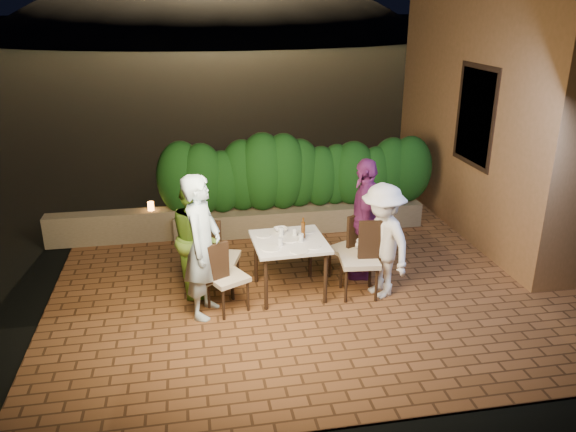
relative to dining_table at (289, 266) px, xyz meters
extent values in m
plane|color=black|center=(0.37, -0.12, -0.40)|extent=(400.00, 400.00, 0.00)
cube|color=brown|center=(0.37, 0.38, -0.45)|extent=(7.00, 6.00, 0.15)
cube|color=#9B693D|center=(3.97, 1.88, 2.12)|extent=(1.60, 5.00, 5.00)
cube|color=black|center=(3.19, 1.38, 1.62)|extent=(0.08, 1.00, 1.40)
cube|color=black|center=(3.18, 1.38, 1.62)|extent=(0.06, 1.15, 1.55)
cube|color=#6F6247|center=(0.57, 2.18, -0.17)|extent=(4.20, 0.55, 0.40)
cube|color=#6F6247|center=(-2.43, 2.18, -0.12)|extent=(2.20, 0.30, 0.50)
ellipsoid|color=black|center=(2.37, 59.88, -4.38)|extent=(52.00, 40.00, 22.00)
cylinder|color=white|center=(-0.29, -0.21, 0.38)|extent=(0.24, 0.24, 0.01)
cylinder|color=white|center=(-0.31, 0.22, 0.38)|extent=(0.20, 0.20, 0.01)
cylinder|color=white|center=(0.25, -0.25, 0.38)|extent=(0.22, 0.22, 0.01)
cylinder|color=white|center=(0.28, 0.27, 0.38)|extent=(0.21, 0.21, 0.01)
cylinder|color=white|center=(0.01, 0.02, 0.38)|extent=(0.24, 0.24, 0.01)
cylinder|color=white|center=(0.06, -0.35, 0.38)|extent=(0.23, 0.23, 0.01)
cylinder|color=silver|center=(-0.15, -0.16, 0.43)|extent=(0.06, 0.06, 0.11)
cylinder|color=silver|center=(-0.08, 0.18, 0.43)|extent=(0.07, 0.07, 0.12)
cylinder|color=silver|center=(0.14, -0.07, 0.43)|extent=(0.06, 0.06, 0.11)
cylinder|color=silver|center=(0.10, 0.13, 0.43)|extent=(0.06, 0.06, 0.11)
imported|color=white|center=(-0.06, 0.33, 0.40)|extent=(0.21, 0.21, 0.05)
imported|color=#BDE0F4|center=(-1.12, -0.34, 0.53)|extent=(0.63, 0.77, 1.80)
imported|color=#9BDF45|center=(-1.19, 0.27, 0.40)|extent=(0.65, 0.80, 1.54)
imported|color=white|center=(1.16, -0.27, 0.39)|extent=(0.85, 1.12, 1.53)
imported|color=#6A2361|center=(1.11, 0.32, 0.48)|extent=(0.72, 1.08, 1.71)
cylinder|color=orange|center=(-1.86, 2.18, 0.20)|extent=(0.10, 0.10, 0.14)
camera|label=1|loc=(-1.22, -6.56, 3.24)|focal=35.00mm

